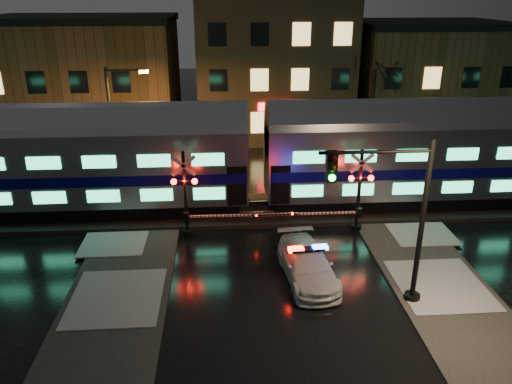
% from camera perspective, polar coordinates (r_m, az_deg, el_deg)
% --- Properties ---
extents(ground, '(120.00, 120.00, 0.00)m').
position_cam_1_polar(ground, '(22.96, 2.07, -7.40)').
color(ground, black).
rests_on(ground, ground).
extents(ballast, '(90.00, 4.20, 0.24)m').
position_cam_1_polar(ballast, '(27.35, 1.00, -2.05)').
color(ballast, black).
rests_on(ballast, ground).
extents(sidewalk_left, '(4.00, 20.00, 0.12)m').
position_cam_1_polar(sidewalk_left, '(18.35, -17.40, -16.83)').
color(sidewalk_left, '#2D2D2D').
rests_on(sidewalk_left, ground).
extents(sidewalk_right, '(4.00, 20.00, 0.12)m').
position_cam_1_polar(sidewalk_right, '(19.84, 23.69, -14.53)').
color(sidewalk_right, '#2D2D2D').
rests_on(sidewalk_right, ground).
extents(building_left, '(14.00, 10.00, 9.00)m').
position_cam_1_polar(building_left, '(43.78, -18.59, 12.01)').
color(building_left, brown).
rests_on(building_left, ground).
extents(building_mid, '(12.00, 11.00, 11.50)m').
position_cam_1_polar(building_mid, '(42.94, 1.76, 14.62)').
color(building_mid, brown).
rests_on(building_mid, ground).
extents(building_right, '(12.00, 10.00, 8.50)m').
position_cam_1_polar(building_right, '(45.81, 18.59, 12.09)').
color(building_right, brown).
rests_on(building_right, ground).
extents(train, '(51.00, 3.12, 5.92)m').
position_cam_1_polar(train, '(26.15, 0.07, 4.47)').
color(train, black).
rests_on(train, ballast).
extents(police_car, '(2.35, 4.85, 1.52)m').
position_cam_1_polar(police_car, '(21.09, 5.89, -8.24)').
color(police_car, silver).
rests_on(police_car, ground).
extents(crossing_signal_right, '(6.04, 0.67, 4.27)m').
position_cam_1_polar(crossing_signal_right, '(24.93, 10.90, -0.80)').
color(crossing_signal_right, black).
rests_on(crossing_signal_right, ground).
extents(crossing_signal_left, '(6.15, 0.67, 4.36)m').
position_cam_1_polar(crossing_signal_left, '(24.17, -7.22, -1.22)').
color(crossing_signal_left, black).
rests_on(crossing_signal_left, ground).
extents(traffic_light, '(4.26, 0.74, 6.59)m').
position_cam_1_polar(traffic_light, '(18.80, 15.61, -3.26)').
color(traffic_light, black).
rests_on(traffic_light, ground).
extents(streetlight, '(2.45, 0.26, 7.32)m').
position_cam_1_polar(streetlight, '(30.37, -15.76, 7.77)').
color(streetlight, black).
rests_on(streetlight, ground).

